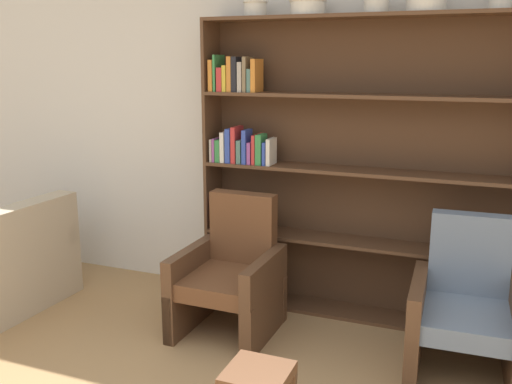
# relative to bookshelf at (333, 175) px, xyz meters

# --- Properties ---
(wall_back) EXTENTS (12.00, 0.06, 2.75)m
(wall_back) POSITION_rel_bookshelf_xyz_m (-0.29, 0.16, 0.33)
(wall_back) COLOR silver
(wall_back) RESTS_ON ground
(bookshelf) EXTENTS (2.36, 0.30, 2.16)m
(bookshelf) POSITION_rel_bookshelf_xyz_m (0.00, 0.00, 0.00)
(bookshelf) COLOR brown
(bookshelf) RESTS_ON ground
(bowl_sage) EXTENTS (0.18, 0.18, 0.11)m
(bowl_sage) POSITION_rel_bookshelf_xyz_m (-0.60, -0.03, 1.18)
(bowl_sage) COLOR silver
(bowl_sage) RESTS_ON bookshelf
(bowl_copper) EXTENTS (0.26, 0.26, 0.11)m
(bowl_copper) POSITION_rel_bookshelf_xyz_m (-0.21, -0.03, 1.18)
(bowl_copper) COLOR silver
(bowl_copper) RESTS_ON bookshelf
(bowl_stoneware) EXTENTS (0.18, 0.18, 0.11)m
(bowl_stoneware) POSITION_rel_bookshelf_xyz_m (0.26, -0.03, 1.18)
(bowl_stoneware) COLOR silver
(bowl_stoneware) RESTS_ON bookshelf
(bowl_olive) EXTENTS (0.27, 0.27, 0.10)m
(bowl_olive) POSITION_rel_bookshelf_xyz_m (0.58, -0.03, 1.17)
(bowl_olive) COLOR silver
(bowl_olive) RESTS_ON bookshelf
(armchair_leather) EXTENTS (0.65, 0.69, 0.94)m
(armchair_leather) POSITION_rel_bookshelf_xyz_m (-0.57, -0.57, -0.65)
(armchair_leather) COLOR brown
(armchair_leather) RESTS_ON ground
(armchair_cushioned) EXTENTS (0.66, 0.70, 0.94)m
(armchair_cushioned) POSITION_rel_bookshelf_xyz_m (0.98, -0.57, -0.65)
(armchair_cushioned) COLOR brown
(armchair_cushioned) RESTS_ON ground
(footstool) EXTENTS (0.31, 0.31, 0.37)m
(footstool) POSITION_rel_bookshelf_xyz_m (0.05, -1.62, -0.75)
(footstool) COLOR brown
(footstool) RESTS_ON ground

